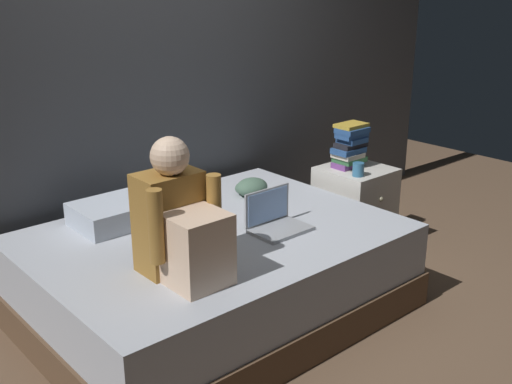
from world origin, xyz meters
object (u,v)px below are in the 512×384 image
object	(u,v)px
bed	(214,273)
mug	(358,169)
pillow	(124,211)
nightstand	(354,208)
clothes_pile	(251,187)
book_stack	(350,146)
person_sitting	(180,225)
laptop	(275,220)

from	to	relation	value
bed	mug	world-z (taller)	mug
pillow	nightstand	bearing A→B (deg)	-13.30
nightstand	clothes_pile	world-z (taller)	clothes_pile
pillow	book_stack	size ratio (longest dim) A/B	1.84
bed	pillow	xyz separation A→B (m)	(-0.29, 0.45, 0.32)
bed	person_sitting	world-z (taller)	person_sitting
book_stack	mug	size ratio (longest dim) A/B	3.38
clothes_pile	mug	bearing A→B (deg)	-30.43
pillow	clothes_pile	distance (m)	0.85
person_sitting	clothes_pile	world-z (taller)	person_sitting
pillow	clothes_pile	xyz separation A→B (m)	(0.84, -0.13, -0.01)
nightstand	laptop	size ratio (longest dim) A/B	1.84
bed	nightstand	distance (m)	1.30
nightstand	clothes_pile	distance (m)	0.83
person_sitting	pillow	distance (m)	0.80
laptop	clothes_pile	size ratio (longest dim) A/B	1.50
mug	pillow	bearing A→B (deg)	161.25
pillow	mug	xyz separation A→B (m)	(1.46, -0.50, 0.07)
person_sitting	clothes_pile	distance (m)	1.18
person_sitting	book_stack	size ratio (longest dim) A/B	2.15
clothes_pile	book_stack	bearing A→B (deg)	-14.88
bed	mug	xyz separation A→B (m)	(1.17, -0.05, 0.39)
laptop	book_stack	xyz separation A→B (m)	(1.00, 0.33, 0.18)
nightstand	person_sitting	bearing A→B (deg)	-167.30
book_stack	mug	world-z (taller)	book_stack
nightstand	mug	xyz separation A→B (m)	(-0.13, -0.12, 0.34)
book_stack	clothes_pile	xyz separation A→B (m)	(-0.73, 0.19, -0.19)
laptop	clothes_pile	bearing A→B (deg)	62.46
bed	mug	bearing A→B (deg)	-2.25
person_sitting	laptop	xyz separation A→B (m)	(0.70, 0.11, -0.20)
bed	laptop	bearing A→B (deg)	-36.13
pillow	book_stack	bearing A→B (deg)	-11.71
person_sitting	mug	world-z (taller)	person_sitting
person_sitting	bed	bearing A→B (deg)	36.50
bed	laptop	distance (m)	0.46
bed	book_stack	xyz separation A→B (m)	(1.28, 0.12, 0.49)
laptop	pillow	world-z (taller)	laptop
person_sitting	mug	size ratio (longest dim) A/B	7.28
bed	nightstand	bearing A→B (deg)	3.25
pillow	book_stack	xyz separation A→B (m)	(1.57, -0.33, 0.17)
bed	person_sitting	distance (m)	0.73
nightstand	book_stack	world-z (taller)	book_stack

